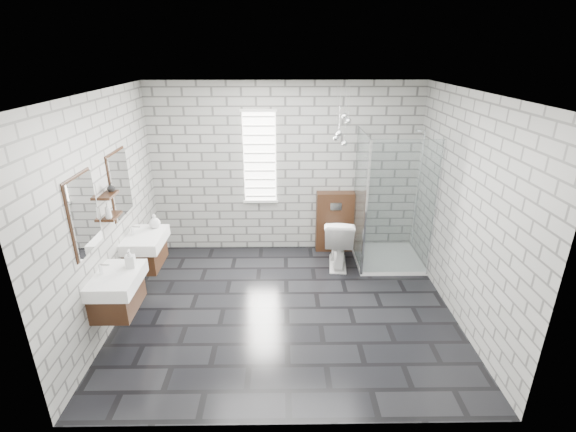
{
  "coord_description": "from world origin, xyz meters",
  "views": [
    {
      "loc": [
        -0.05,
        -4.56,
        3.14
      ],
      "look_at": [
        0.02,
        0.35,
        1.15
      ],
      "focal_mm": 26.0,
      "sensor_mm": 36.0,
      "label": 1
    }
  ],
  "objects_px": {
    "vanity_right": "(143,241)",
    "shower_enclosure": "(384,234)",
    "vanity_left": "(113,281)",
    "cistern_panel": "(335,221)",
    "toilet": "(338,241)"
  },
  "relations": [
    {
      "from": "cistern_panel",
      "to": "toilet",
      "type": "height_order",
      "value": "cistern_panel"
    },
    {
      "from": "vanity_left",
      "to": "shower_enclosure",
      "type": "height_order",
      "value": "shower_enclosure"
    },
    {
      "from": "vanity_right",
      "to": "shower_enclosure",
      "type": "relative_size",
      "value": 0.77
    },
    {
      "from": "vanity_left",
      "to": "cistern_panel",
      "type": "bearing_deg",
      "value": 40.0
    },
    {
      "from": "vanity_left",
      "to": "toilet",
      "type": "xyz_separation_m",
      "value": [
        2.71,
        1.75,
        -0.36
      ]
    },
    {
      "from": "shower_enclosure",
      "to": "vanity_left",
      "type": "bearing_deg",
      "value": -152.76
    },
    {
      "from": "shower_enclosure",
      "to": "toilet",
      "type": "relative_size",
      "value": 2.57
    },
    {
      "from": "cistern_panel",
      "to": "shower_enclosure",
      "type": "bearing_deg",
      "value": -36.41
    },
    {
      "from": "vanity_right",
      "to": "shower_enclosure",
      "type": "height_order",
      "value": "shower_enclosure"
    },
    {
      "from": "vanity_left",
      "to": "shower_enclosure",
      "type": "bearing_deg",
      "value": 27.24
    },
    {
      "from": "vanity_right",
      "to": "shower_enclosure",
      "type": "distance_m",
      "value": 3.49
    },
    {
      "from": "shower_enclosure",
      "to": "toilet",
      "type": "distance_m",
      "value": 0.71
    },
    {
      "from": "vanity_left",
      "to": "shower_enclosure",
      "type": "distance_m",
      "value": 3.84
    },
    {
      "from": "vanity_left",
      "to": "shower_enclosure",
      "type": "xyz_separation_m",
      "value": [
        3.41,
        1.75,
        -0.25
      ]
    },
    {
      "from": "vanity_left",
      "to": "vanity_right",
      "type": "distance_m",
      "value": 1.03
    }
  ]
}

